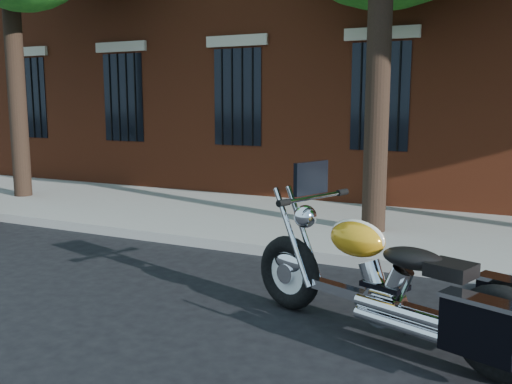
% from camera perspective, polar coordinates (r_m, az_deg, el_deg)
% --- Properties ---
extents(ground, '(120.00, 120.00, 0.00)m').
position_cam_1_polar(ground, '(6.56, 0.72, -9.80)').
color(ground, black).
rests_on(ground, ground).
extents(curb, '(40.00, 0.16, 0.15)m').
position_cam_1_polar(curb, '(7.75, 5.13, -6.27)').
color(curb, gray).
rests_on(curb, ground).
extents(sidewalk, '(40.00, 3.60, 0.15)m').
position_cam_1_polar(sidewalk, '(9.48, 9.23, -3.51)').
color(sidewalk, gray).
rests_on(sidewalk, ground).
extents(motorcycle, '(2.81, 1.56, 1.54)m').
position_cam_1_polar(motorcycle, '(5.14, 13.65, -9.33)').
color(motorcycle, black).
rests_on(motorcycle, ground).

